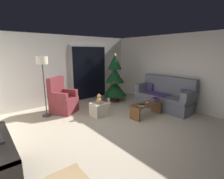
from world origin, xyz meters
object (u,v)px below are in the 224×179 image
couch (164,97)px  teddy_bear_honey (99,99)px  book_stack (155,100)px  christmas_tree (115,80)px  remote_white (147,102)px  cell_phone (155,98)px  remote_black (142,104)px  armchair (63,100)px  coffee_table (146,108)px  teddy_bear_cream_by_tree (109,102)px  remote_silver (142,106)px  floor_lamp (42,66)px  ottoman (99,109)px

couch → teddy_bear_honey: (-2.14, 0.81, 0.12)m
book_stack → christmas_tree: bearing=91.7°
remote_white → cell_phone: size_ratio=1.08×
remote_white → teddy_bear_honey: 1.46m
remote_black → armchair: 2.50m
couch → cell_phone: couch is taller
coffee_table → remote_black: size_ratio=7.05×
remote_white → armchair: armchair is taller
couch → teddy_bear_cream_by_tree: 1.95m
coffee_table → cell_phone: cell_phone is taller
remote_silver → cell_phone: bearing=-38.0°
remote_silver → armchair: armchair is taller
couch → book_stack: 0.68m
floor_lamp → teddy_bear_honey: floor_lamp is taller
book_stack → remote_white: bearing=172.4°
armchair → remote_white: bearing=-44.8°
coffee_table → book_stack: bearing=-0.0°
teddy_bear_cream_by_tree → remote_white: bearing=-76.7°
remote_black → book_stack: size_ratio=0.55×
floor_lamp → ottoman: (1.24, -1.00, -1.30)m
cell_phone → teddy_bear_honey: bearing=162.9°
cell_phone → teddy_bear_cream_by_tree: cell_phone is taller
couch → remote_silver: size_ratio=12.60×
couch → remote_silver: 1.40m
remote_silver → cell_phone: 0.74m
coffee_table → remote_silver: 0.37m
remote_white → remote_silver: (-0.41, -0.13, 0.00)m
couch → armchair: armchair is taller
couch → book_stack: bearing=-170.8°
book_stack → cell_phone: size_ratio=1.96×
cell_phone → ottoman: size_ratio=0.33×
coffee_table → teddy_bear_honey: 1.44m
remote_silver → floor_lamp: floor_lamp is taller
remote_black → remote_silver: bearing=-5.9°
remote_black → floor_lamp: 3.07m
christmas_tree → book_stack: bearing=-88.3°
remote_white → remote_silver: size_ratio=1.00×
remote_black → floor_lamp: floor_lamp is taller
ottoman → teddy_bear_cream_by_tree: ottoman is taller
teddy_bear_cream_by_tree → ottoman: bearing=-144.6°
remote_black → armchair: armchair is taller
couch → ottoman: (-2.15, 0.81, -0.20)m
book_stack → cell_phone: cell_phone is taller
teddy_bear_cream_by_tree → teddy_bear_honey: bearing=-144.0°
remote_black → floor_lamp: size_ratio=0.09×
book_stack → teddy_bear_cream_by_tree: book_stack is taller
remote_black → remote_silver: 0.15m
remote_silver → ottoman: bearing=82.1°
armchair → teddy_bear_honey: armchair is taller
book_stack → coffee_table: bearing=180.0°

